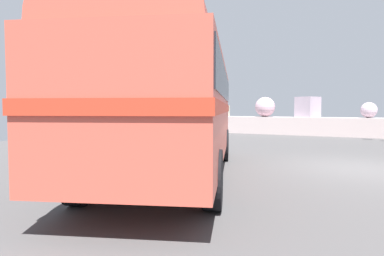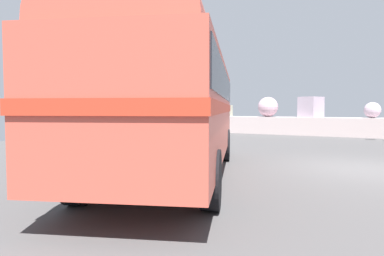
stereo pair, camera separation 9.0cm
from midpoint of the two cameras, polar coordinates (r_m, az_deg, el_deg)
ground at (r=10.16m, az=26.29°, el=-6.18°), size 32.00×26.00×0.02m
breakwater at (r=21.86m, az=26.58°, el=0.52°), size 31.36×1.96×2.46m
vintage_coach at (r=8.03m, az=-3.50°, el=6.36°), size 5.41×8.86×3.70m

